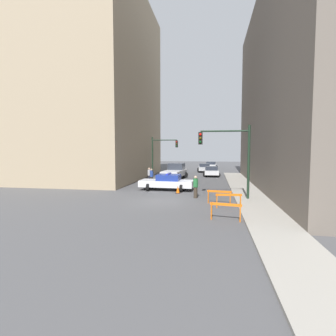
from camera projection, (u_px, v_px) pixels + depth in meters
ground_plane at (163, 201)px, 18.21m from camera, size 120.00×120.00×0.00m
sidewalk_right at (255, 204)px, 17.15m from camera, size 2.40×44.00×0.12m
building_corner_left at (91, 89)px, 33.19m from camera, size 14.00×20.00×22.59m
building_right at (328, 87)px, 23.13m from camera, size 12.00×28.00×18.30m
traffic_light_near at (232, 151)px, 18.61m from camera, size 3.64×0.35×5.20m
traffic_light_far at (161, 151)px, 33.92m from camera, size 3.44×0.35×5.20m
police_car at (167, 182)px, 23.17m from camera, size 4.77×2.49×1.52m
white_truck at (175, 172)px, 31.72m from camera, size 2.98×5.57×1.90m
parked_car_near at (211, 171)px, 35.27m from camera, size 2.41×4.38×1.31m
parked_car_mid at (204, 168)px, 41.84m from camera, size 2.44×4.40×1.31m
parked_car_far at (211, 165)px, 48.42m from camera, size 2.44×4.40×1.31m
pedestrian_crossing at (152, 176)px, 26.59m from camera, size 0.47×0.47×1.66m
pedestrian_corner at (149, 175)px, 28.04m from camera, size 0.48×0.48×1.66m
pedestrian_sidewalk at (196, 186)px, 19.46m from camera, size 0.46×0.46×1.66m
barrier_front at (226, 209)px, 13.28m from camera, size 1.58×0.42×0.90m
barrier_mid at (229, 198)px, 16.10m from camera, size 1.60×0.31×0.90m
barrier_back at (219, 195)px, 17.35m from camera, size 1.59×0.38×0.90m
traffic_cone at (178, 189)px, 21.55m from camera, size 0.36×0.36×0.66m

